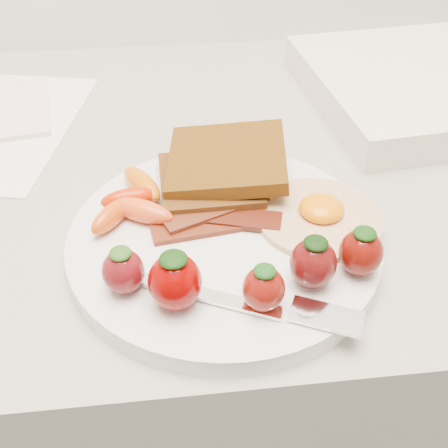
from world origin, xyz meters
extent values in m
cube|color=gray|center=(0.00, 1.70, 0.45)|extent=(2.00, 0.60, 0.90)
cylinder|color=white|center=(0.02, 1.54, 0.91)|extent=(0.27, 0.27, 0.02)
cube|color=#422608|center=(0.02, 1.61, 0.93)|extent=(0.09, 0.09, 0.01)
cube|color=#40270B|center=(0.04, 1.63, 0.94)|extent=(0.13, 0.13, 0.03)
cylinder|color=#F6E2B3|center=(0.11, 1.55, 0.92)|extent=(0.12, 0.12, 0.01)
ellipsoid|color=orange|center=(0.11, 1.56, 0.93)|extent=(0.04, 0.04, 0.02)
cube|color=black|center=(0.01, 1.55, 0.92)|extent=(0.10, 0.04, 0.00)
cube|color=black|center=(0.03, 1.56, 0.92)|extent=(0.10, 0.05, 0.00)
cube|color=#471509|center=(0.02, 1.57, 0.92)|extent=(0.10, 0.06, 0.00)
ellipsoid|color=#BD2401|center=(-0.06, 1.59, 0.93)|extent=(0.06, 0.03, 0.02)
ellipsoid|color=#E94D1A|center=(-0.05, 1.57, 0.93)|extent=(0.06, 0.05, 0.02)
ellipsoid|color=#D3490B|center=(-0.07, 1.57, 0.93)|extent=(0.04, 0.05, 0.02)
ellipsoid|color=#D36405|center=(-0.05, 1.61, 0.93)|extent=(0.05, 0.06, 0.02)
ellipsoid|color=#630D11|center=(-0.06, 1.49, 0.94)|extent=(0.03, 0.03, 0.04)
ellipsoid|color=#245112|center=(-0.06, 1.49, 0.95)|extent=(0.02, 0.02, 0.01)
ellipsoid|color=#740100|center=(-0.02, 1.47, 0.94)|extent=(0.04, 0.04, 0.04)
ellipsoid|color=black|center=(-0.02, 1.47, 0.96)|extent=(0.02, 0.02, 0.01)
ellipsoid|color=#6B0F08|center=(0.04, 1.46, 0.94)|extent=(0.03, 0.03, 0.04)
ellipsoid|color=#12410E|center=(0.04, 1.46, 0.95)|extent=(0.02, 0.02, 0.01)
ellipsoid|color=#4F0A0A|center=(0.08, 1.48, 0.94)|extent=(0.04, 0.04, 0.04)
ellipsoid|color=black|center=(0.08, 1.48, 0.96)|extent=(0.02, 0.02, 0.01)
ellipsoid|color=#5A0A04|center=(0.13, 1.49, 0.94)|extent=(0.03, 0.03, 0.04)
ellipsoid|color=#0E340A|center=(0.13, 1.49, 0.96)|extent=(0.02, 0.02, 0.01)
cube|color=white|center=(0.00, 1.47, 0.92)|extent=(0.12, 0.07, 0.00)
cube|color=white|center=(0.09, 1.44, 0.92)|extent=(0.06, 0.04, 0.00)
cube|color=#F8D2DB|center=(-0.21, 1.82, 0.91)|extent=(0.12, 0.16, 0.01)
camera|label=1|loc=(-0.02, 1.18, 1.24)|focal=45.00mm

